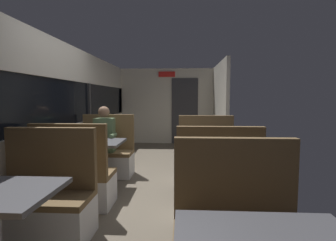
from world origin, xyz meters
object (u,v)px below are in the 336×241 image
Objects in this scene: bench_mid_window_facing_end at (75,182)px; dining_table_rear_aisle at (211,152)px; dining_table_mid_window at (93,148)px; bench_rear_aisle_facing_entry at (206,161)px; bench_rear_aisle_facing_end at (217,190)px; bench_near_window_facing_entry at (45,206)px; coffee_cup_primary at (94,138)px; seated_passenger at (105,147)px; bench_mid_window_facing_entry at (107,157)px.

dining_table_rear_aisle is at bearing 15.59° from bench_mid_window_facing_end.
bench_rear_aisle_facing_entry reaches higher than dining_table_mid_window.
bench_rear_aisle_facing_entry reaches higher than dining_table_rear_aisle.
dining_table_mid_window is 0.82× the size of bench_rear_aisle_facing_end.
coffee_cup_primary is (-0.01, 1.52, 0.46)m from bench_near_window_facing_entry.
dining_table_mid_window is 1.80m from dining_table_rear_aisle.
coffee_cup_primary is at bearing 151.71° from bench_rear_aisle_facing_end.
seated_passenger reaches higher than bench_near_window_facing_entry.
bench_near_window_facing_entry is 2.64m from bench_rear_aisle_facing_entry.
seated_passenger reaches higher than dining_table_rear_aisle.
dining_table_mid_window is 0.77m from bench_mid_window_facing_entry.
bench_mid_window_facing_entry and bench_rear_aisle_facing_end have the same top height.
dining_table_mid_window is at bearing -164.41° from bench_rear_aisle_facing_entry.
bench_mid_window_facing_end is at bearing -90.00° from dining_table_mid_window.
bench_rear_aisle_facing_end is (1.79, -0.20, 0.00)m from bench_mid_window_facing_end.
dining_table_rear_aisle is at bearing -8.52° from coffee_cup_primary.
bench_rear_aisle_facing_end is at bearing -26.68° from dining_table_mid_window.
bench_near_window_facing_entry is 1.00× the size of bench_rear_aisle_facing_entry.
bench_mid_window_facing_entry is at bearing 173.62° from bench_rear_aisle_facing_entry.
bench_rear_aisle_facing_end reaches higher than dining_table_mid_window.
bench_mid_window_facing_entry is at bearing 90.00° from seated_passenger.
dining_table_mid_window is 0.77m from bench_mid_window_facing_end.
bench_near_window_facing_entry is 1.22× the size of dining_table_mid_window.
bench_near_window_facing_entry is 12.22× the size of coffee_cup_primary.
bench_near_window_facing_entry is 1.00× the size of bench_mid_window_facing_entry.
bench_mid_window_facing_entry is at bearing 90.00° from bench_mid_window_facing_end.
seated_passenger reaches higher than bench_mid_window_facing_entry.
dining_table_mid_window is 0.71× the size of seated_passenger.
bench_near_window_facing_entry reaches higher than dining_table_rear_aisle.
coffee_cup_primary is (-0.01, -0.63, 0.46)m from bench_mid_window_facing_entry.
bench_rear_aisle_facing_end is at bearing -28.29° from coffee_cup_primary.
dining_table_mid_window is at bearing 153.32° from bench_rear_aisle_facing_end.
bench_mid_window_facing_end reaches higher than coffee_cup_primary.
bench_mid_window_facing_end reaches higher than dining_table_mid_window.
bench_mid_window_facing_entry reaches higher than dining_table_rear_aisle.
bench_rear_aisle_facing_end is (1.79, -1.60, 0.00)m from bench_mid_window_facing_entry.
bench_rear_aisle_facing_entry is at bearing 90.00° from dining_table_rear_aisle.
bench_rear_aisle_facing_entry is 1.81m from seated_passenger.
seated_passenger reaches higher than bench_rear_aisle_facing_entry.
bench_rear_aisle_facing_entry is (0.00, 0.70, -0.31)m from dining_table_rear_aisle.
dining_table_rear_aisle is at bearing -24.80° from seated_passenger.
bench_near_window_facing_entry is 1.00× the size of bench_rear_aisle_facing_end.
bench_rear_aisle_facing_end is 12.22× the size of coffee_cup_primary.
bench_mid_window_facing_entry is at bearing 90.00° from dining_table_mid_window.
seated_passenger is at bearing 90.00° from bench_mid_window_facing_end.
dining_table_rear_aisle is 1.83m from coffee_cup_primary.
dining_table_rear_aisle is 1.97m from seated_passenger.
bench_near_window_facing_entry and bench_rear_aisle_facing_end have the same top height.
seated_passenger is (-1.79, 0.83, -0.10)m from dining_table_rear_aisle.
bench_rear_aisle_facing_entry is 1.91m from coffee_cup_primary.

